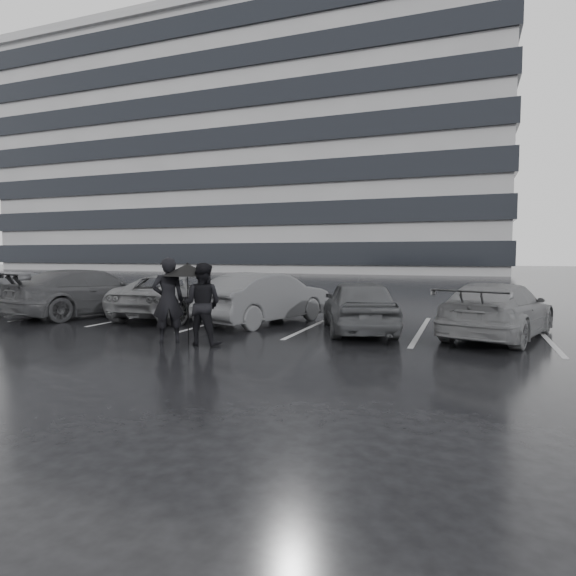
# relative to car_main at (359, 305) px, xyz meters

# --- Properties ---
(ground) EXTENTS (160.00, 160.00, 0.00)m
(ground) POSITION_rel_car_main_xyz_m (-1.95, -1.75, -0.66)
(ground) COLOR black
(ground) RESTS_ON ground
(office_building) EXTENTS (61.00, 26.00, 29.00)m
(office_building) POSITION_rel_car_main_xyz_m (-23.95, 46.25, 13.68)
(office_building) COLOR gray
(office_building) RESTS_ON ground
(car_main) EXTENTS (2.81, 4.20, 1.33)m
(car_main) POSITION_rel_car_main_xyz_m (0.00, 0.00, 0.00)
(car_main) COLOR black
(car_main) RESTS_ON ground
(car_west_a) EXTENTS (2.75, 4.54, 1.41)m
(car_west_a) POSITION_rel_car_main_xyz_m (-2.75, 0.59, 0.04)
(car_west_a) COLOR #2B2B2D
(car_west_a) RESTS_ON ground
(car_west_b) EXTENTS (2.39, 4.84, 1.32)m
(car_west_b) POSITION_rel_car_main_xyz_m (-5.80, 0.90, -0.00)
(car_west_b) COLOR #474649
(car_west_b) RESTS_ON ground
(car_west_c) EXTENTS (3.44, 5.40, 1.46)m
(car_west_c) POSITION_rel_car_main_xyz_m (-8.60, 0.22, 0.06)
(car_west_c) COLOR black
(car_west_c) RESTS_ON ground
(car_west_d) EXTENTS (1.54, 4.11, 1.34)m
(car_west_d) POSITION_rel_car_main_xyz_m (-11.58, 0.14, 0.01)
(car_west_d) COLOR #2B2B2D
(car_west_d) RESTS_ON ground
(car_east) EXTENTS (3.01, 4.73, 1.28)m
(car_east) POSITION_rel_car_main_xyz_m (3.18, 0.28, -0.03)
(car_east) COLOR #474649
(car_east) RESTS_ON ground
(pedestrian_left) EXTENTS (0.81, 0.77, 1.85)m
(pedestrian_left) POSITION_rel_car_main_xyz_m (-3.58, -2.89, 0.26)
(pedestrian_left) COLOR black
(pedestrian_left) RESTS_ON ground
(pedestrian_right) EXTENTS (0.90, 0.73, 1.74)m
(pedestrian_right) POSITION_rel_car_main_xyz_m (-2.72, -2.89, 0.21)
(pedestrian_right) COLOR black
(pedestrian_right) RESTS_ON ground
(umbrella) EXTENTS (1.03, 1.03, 1.75)m
(umbrella) POSITION_rel_car_main_xyz_m (-3.13, -2.80, 0.93)
(umbrella) COLOR black
(umbrella) RESTS_ON ground
(stall_stripes) EXTENTS (19.72, 5.00, 0.00)m
(stall_stripes) POSITION_rel_car_main_xyz_m (-2.75, 0.75, -0.66)
(stall_stripes) COLOR #9B9A9D
(stall_stripes) RESTS_ON ground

